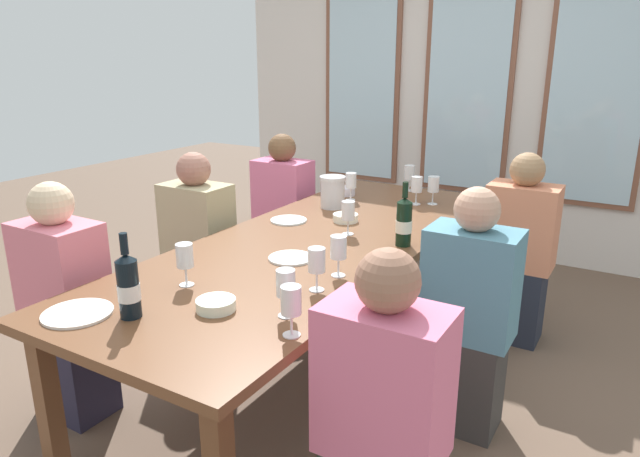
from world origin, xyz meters
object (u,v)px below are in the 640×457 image
(tasting_bowl_0, at_px, (345,191))
(wine_glass_1, at_px, (185,257))
(metal_pitcher, at_px, (333,192))
(wine_bottle_0, at_px, (128,286))
(wine_glass_7, at_px, (339,249))
(wine_glass_6, at_px, (409,173))
(wine_glass_4, at_px, (317,261))
(seated_person_3, at_px, (382,429))
(seated_person_2, at_px, (66,309))
(dining_table, at_px, (317,251))
(wine_glass_0, at_px, (351,182))
(wine_glass_3, at_px, (433,186))
(seated_person_1, at_px, (468,318))
(seated_person_4, at_px, (283,217))
(seated_person_5, at_px, (518,254))
(white_plate_2, at_px, (289,220))
(wine_bottle_1, at_px, (404,222))
(wine_glass_9, at_px, (417,186))
(tasting_bowl_2, at_px, (216,305))
(wine_glass_2, at_px, (291,301))
(seated_person_0, at_px, (199,253))
(white_plate_0, at_px, (291,258))
(wine_glass_5, at_px, (286,285))
(wine_glass_8, at_px, (348,212))
(white_plate_1, at_px, (78,313))
(tasting_bowl_1, at_px, (345,218))

(tasting_bowl_0, height_order, wine_glass_1, wine_glass_1)
(metal_pitcher, distance_m, tasting_bowl_0, 0.33)
(wine_bottle_0, height_order, wine_glass_7, wine_bottle_0)
(wine_glass_1, relative_size, wine_glass_6, 1.00)
(wine_glass_4, xyz_separation_m, wine_glass_6, (-0.34, 1.76, 0.00))
(wine_bottle_0, relative_size, seated_person_3, 0.28)
(seated_person_2, bearing_deg, dining_table, 47.84)
(wine_glass_0, height_order, wine_glass_3, same)
(seated_person_1, xyz_separation_m, seated_person_4, (-1.59, 0.91, 0.00))
(wine_glass_3, bearing_deg, seated_person_5, -3.27)
(white_plate_2, height_order, seated_person_2, seated_person_2)
(wine_bottle_1, xyz_separation_m, wine_glass_9, (-0.24, 0.77, -0.00))
(tasting_bowl_2, xyz_separation_m, wine_glass_4, (0.22, 0.34, 0.10))
(tasting_bowl_2, xyz_separation_m, wine_glass_2, (0.34, -0.03, 0.10))
(wine_glass_2, distance_m, wine_glass_9, 1.83)
(seated_person_0, height_order, seated_person_3, same)
(seated_person_3, bearing_deg, white_plate_0, 139.86)
(dining_table, height_order, wine_glass_5, wine_glass_5)
(wine_glass_2, xyz_separation_m, wine_glass_9, (-0.28, 1.81, -0.00))
(wine_glass_6, distance_m, seated_person_5, 0.92)
(wine_glass_2, height_order, seated_person_4, seated_person_4)
(wine_glass_3, bearing_deg, wine_glass_5, -86.74)
(wine_bottle_1, bearing_deg, seated_person_2, -139.71)
(wine_glass_8, xyz_separation_m, seated_person_4, (-0.88, 0.71, -0.33))
(tasting_bowl_0, bearing_deg, wine_glass_0, -47.58)
(tasting_bowl_0, relative_size, seated_person_5, 0.11)
(tasting_bowl_2, height_order, seated_person_1, seated_person_1)
(wine_glass_1, relative_size, wine_glass_3, 1.00)
(wine_glass_2, distance_m, wine_glass_4, 0.38)
(wine_glass_3, distance_m, seated_person_2, 2.14)
(white_plate_1, height_order, wine_bottle_1, wine_bottle_1)
(wine_glass_7, bearing_deg, wine_glass_3, 93.14)
(metal_pitcher, distance_m, wine_glass_9, 0.52)
(white_plate_0, xyz_separation_m, wine_bottle_0, (-0.16, -0.78, 0.11))
(wine_glass_5, bearing_deg, white_plate_0, 121.94)
(white_plate_1, distance_m, tasting_bowl_1, 1.54)
(wine_glass_8, bearing_deg, wine_glass_3, 78.65)
(white_plate_1, bearing_deg, tasting_bowl_1, 80.19)
(wine_glass_1, distance_m, wine_glass_6, 1.99)
(wine_glass_3, bearing_deg, wine_glass_2, -84.01)
(tasting_bowl_2, relative_size, wine_glass_2, 0.83)
(tasting_bowl_2, relative_size, seated_person_3, 0.13)
(wine_glass_8, bearing_deg, tasting_bowl_1, 121.26)
(wine_glass_0, height_order, wine_glass_8, same)
(wine_glass_3, relative_size, wine_glass_8, 1.00)
(wine_glass_6, bearing_deg, wine_glass_2, -77.81)
(seated_person_1, bearing_deg, seated_person_0, 178.22)
(wine_glass_4, bearing_deg, white_plate_2, 130.18)
(white_plate_1, xyz_separation_m, wine_glass_3, (0.54, 2.12, 0.11))
(wine_glass_1, height_order, wine_glass_2, same)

